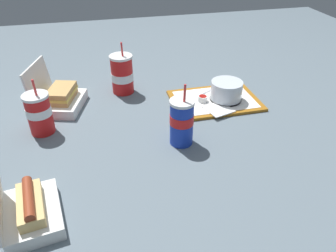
% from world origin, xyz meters
% --- Properties ---
extents(ground_plane, '(3.20, 3.20, 0.00)m').
position_xyz_m(ground_plane, '(0.00, 0.00, 0.00)').
color(ground_plane, slate).
extents(food_tray, '(0.37, 0.26, 0.01)m').
position_xyz_m(food_tray, '(0.23, 0.19, 0.01)').
color(food_tray, '#A56619').
rests_on(food_tray, ground_plane).
extents(cake_container, '(0.14, 0.14, 0.08)m').
position_xyz_m(cake_container, '(0.27, 0.18, 0.05)').
color(cake_container, black).
rests_on(cake_container, food_tray).
extents(ketchup_cup, '(0.04, 0.04, 0.02)m').
position_xyz_m(ketchup_cup, '(0.17, 0.19, 0.03)').
color(ketchup_cup, white).
rests_on(ketchup_cup, food_tray).
extents(napkin_stack, '(0.12, 0.12, 0.00)m').
position_xyz_m(napkin_stack, '(0.21, 0.10, 0.02)').
color(napkin_stack, white).
rests_on(napkin_stack, food_tray).
extents(plastic_fork, '(0.10, 0.06, 0.00)m').
position_xyz_m(plastic_fork, '(0.22, 0.27, 0.02)').
color(plastic_fork, white).
rests_on(plastic_fork, food_tray).
extents(clamshell_hotdog_right, '(0.18, 0.22, 0.18)m').
position_xyz_m(clamshell_hotdog_right, '(-0.47, -0.31, 0.04)').
color(clamshell_hotdog_right, white).
rests_on(clamshell_hotdog_right, ground_plane).
extents(clamshell_sandwich_left, '(0.23, 0.24, 0.19)m').
position_xyz_m(clamshell_sandwich_left, '(-0.41, 0.29, 0.05)').
color(clamshell_sandwich_left, white).
rests_on(clamshell_sandwich_left, ground_plane).
extents(soda_cup_center, '(0.10, 0.10, 0.23)m').
position_xyz_m(soda_cup_center, '(-0.14, 0.38, 0.09)').
color(soda_cup_center, red).
rests_on(soda_cup_center, ground_plane).
extents(soda_cup_corner, '(0.09, 0.09, 0.23)m').
position_xyz_m(soda_cup_corner, '(0.01, -0.06, 0.09)').
color(soda_cup_corner, '#1938B7').
rests_on(soda_cup_corner, ground_plane).
extents(soda_cup_right, '(0.09, 0.09, 0.22)m').
position_xyz_m(soda_cup_right, '(-0.47, 0.12, 0.08)').
color(soda_cup_right, red).
rests_on(soda_cup_right, ground_plane).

